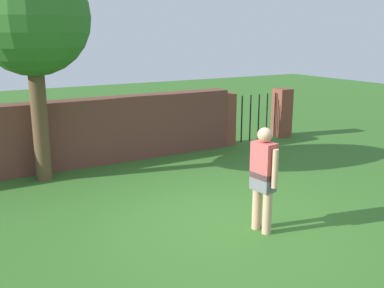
# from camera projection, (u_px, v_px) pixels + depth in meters

# --- Properties ---
(ground_plane) EXTENTS (40.00, 40.00, 0.00)m
(ground_plane) POSITION_uv_depth(u_px,v_px,m) (226.00, 224.00, 7.07)
(ground_plane) COLOR #336623
(brick_wall) EXTENTS (8.68, 0.50, 1.52)m
(brick_wall) POSITION_uv_depth(u_px,v_px,m) (59.00, 135.00, 9.79)
(brick_wall) COLOR brown
(brick_wall) RESTS_ON ground
(tree) EXTENTS (2.24, 2.24, 4.37)m
(tree) POSITION_uv_depth(u_px,v_px,m) (31.00, 19.00, 8.43)
(tree) COLOR brown
(tree) RESTS_ON ground
(person) EXTENTS (0.26, 0.54, 1.62)m
(person) POSITION_uv_depth(u_px,v_px,m) (263.00, 175.00, 6.60)
(person) COLOR tan
(person) RESTS_ON ground
(fence_gate) EXTENTS (2.46, 0.44, 1.40)m
(fence_gate) POSITION_uv_depth(u_px,v_px,m) (255.00, 116.00, 12.47)
(fence_gate) COLOR brown
(fence_gate) RESTS_ON ground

